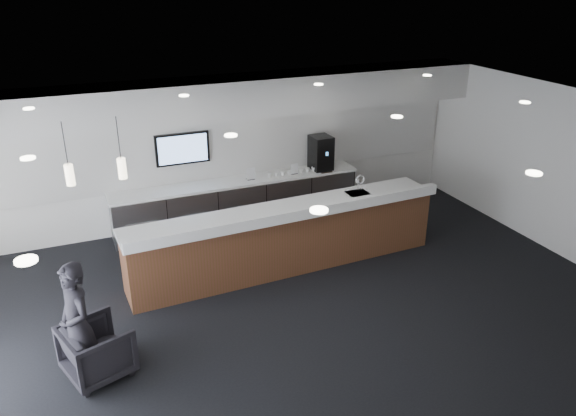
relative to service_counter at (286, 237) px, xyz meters
name	(u,v)px	position (x,y,z in m)	size (l,w,h in m)	color
ground	(314,316)	(-0.20, -1.58, -0.57)	(10.00, 10.00, 0.00)	black
ceiling	(319,123)	(-0.20, -1.58, 2.43)	(10.00, 8.00, 0.02)	black
back_wall	(231,149)	(-0.20, 2.42, 0.93)	(10.00, 0.02, 3.00)	white
soffit_bulkhead	(236,96)	(-0.20, 1.97, 2.08)	(10.00, 0.90, 0.70)	silver
alcove_panel	(231,144)	(-0.20, 2.39, 1.03)	(9.80, 0.06, 1.40)	silver
back_credenza	(238,202)	(-0.20, 2.06, -0.10)	(5.06, 0.66, 0.95)	gray
wall_tv	(182,149)	(-1.20, 2.32, 1.08)	(1.05, 0.08, 0.62)	black
pendant_left	(128,182)	(-2.60, -0.78, 1.68)	(0.12, 0.12, 0.30)	#FDECC5
pendant_right	(72,190)	(-3.30, -0.78, 1.68)	(0.12, 0.12, 0.30)	#FDECC5
ceiling_can_lights	(319,125)	(-0.20, -1.58, 2.40)	(7.00, 5.00, 0.02)	white
service_counter	(286,237)	(0.00, 0.00, 0.00)	(5.60, 1.13, 1.49)	#56351C
coffee_machine	(321,153)	(1.64, 2.04, 0.73)	(0.42, 0.54, 0.71)	black
info_sign_left	(251,174)	(0.06, 1.97, 0.50)	(0.18, 0.02, 0.25)	silver
info_sign_right	(294,169)	(0.99, 1.95, 0.49)	(0.16, 0.02, 0.22)	silver
armchair	(97,350)	(-3.32, -1.66, -0.21)	(0.77, 0.80, 0.72)	black
lounge_guest	(77,325)	(-3.50, -1.73, 0.26)	(0.61, 0.40, 1.67)	black
cup_0	(313,169)	(1.44, 1.96, 0.42)	(0.09, 0.09, 0.09)	white
cup_1	(307,170)	(1.30, 1.96, 0.42)	(0.09, 0.09, 0.09)	white
cup_2	(301,171)	(1.16, 1.96, 0.42)	(0.09, 0.09, 0.09)	white
cup_3	(295,172)	(1.02, 1.96, 0.42)	(0.09, 0.09, 0.09)	white
cup_4	(289,172)	(0.88, 1.96, 0.42)	(0.09, 0.09, 0.09)	white
cup_5	(282,173)	(0.74, 1.96, 0.42)	(0.09, 0.09, 0.09)	white
cup_6	(276,174)	(0.60, 1.96, 0.42)	(0.09, 0.09, 0.09)	white
cup_7	(270,175)	(0.46, 1.96, 0.42)	(0.09, 0.09, 0.09)	white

